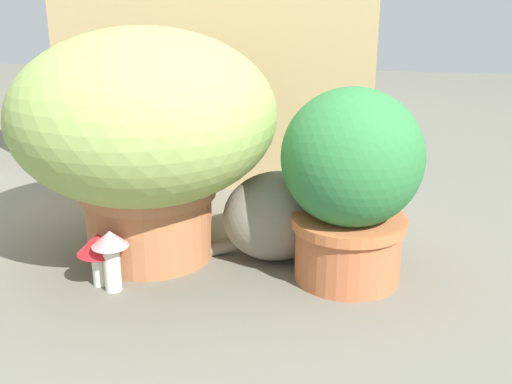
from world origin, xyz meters
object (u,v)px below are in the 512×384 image
at_px(leafy_planter, 351,180).
at_px(mushroom_ornament_pink, 111,250).
at_px(mushroom_ornament_red, 98,248).
at_px(cat, 285,211).
at_px(grass_planter, 144,127).

distance_m(leafy_planter, mushroom_ornament_pink, 0.54).
bearing_deg(mushroom_ornament_red, mushroom_ornament_pink, -30.31).
xyz_separation_m(leafy_planter, mushroom_ornament_red, (-0.54, -0.10, -0.14)).
relative_size(cat, mushroom_ornament_red, 3.17).
bearing_deg(cat, mushroom_ornament_pink, -149.83).
bearing_deg(grass_planter, mushroom_ornament_red, -112.03).
xyz_separation_m(leafy_planter, mushroom_ornament_pink, (-0.51, -0.12, -0.14)).
distance_m(grass_planter, cat, 0.38).
bearing_deg(cat, grass_planter, -176.74).
relative_size(cat, mushroom_ornament_pink, 2.80).
xyz_separation_m(grass_planter, leafy_planter, (0.48, -0.07, -0.09)).
xyz_separation_m(leafy_planter, cat, (-0.15, 0.09, -0.11)).
bearing_deg(leafy_planter, grass_planter, 171.99).
height_order(grass_planter, cat, grass_planter).
height_order(mushroom_ornament_red, mushroom_ornament_pink, mushroom_ornament_pink).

